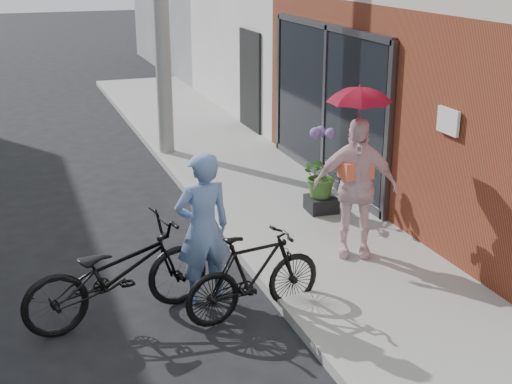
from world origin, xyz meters
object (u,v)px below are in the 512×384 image
kimono_woman (355,187)px  planter (321,204)px  bike_right (254,275)px  bike_left (118,273)px  officer (203,229)px

kimono_woman → planter: (0.27, 1.51, -0.76)m
bike_right → kimono_woman: bearing=-70.7°
kimono_woman → bike_left: bearing=-147.2°
officer → bike_left: 1.01m
officer → bike_right: 0.76m
officer → bike_right: (0.41, -0.51, -0.39)m
officer → planter: size_ratio=4.19×
kimono_woman → planter: 1.71m
bike_right → planter: (1.88, 2.38, -0.25)m
officer → planter: bearing=-146.4°
bike_left → officer: bearing=-96.3°
bike_left → bike_right: (1.36, -0.42, -0.06)m
bike_left → planter: (3.24, 1.97, -0.31)m
bike_left → planter: 3.80m
bike_right → planter: bearing=-47.5°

